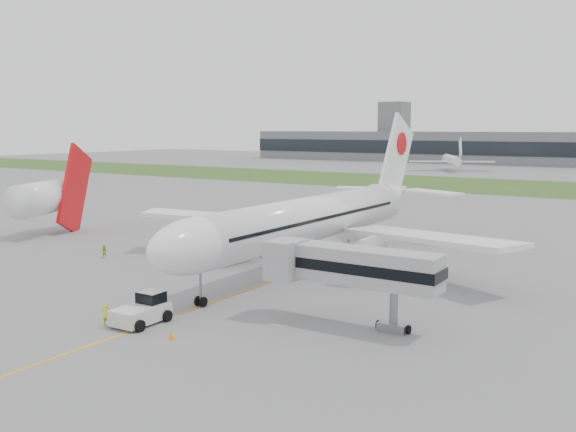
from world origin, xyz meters
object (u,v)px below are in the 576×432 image
Objects in this scene: pushback_tug at (144,309)px; ground_crew_near at (106,315)px; neighbor_aircraft at (45,197)px; jet_bridge at (348,266)px; airliner at (315,217)px.

ground_crew_near is at bearing -135.71° from pushback_tug.
ground_crew_near is 0.10× the size of neighbor_aircraft.
airliner is at bearing 126.90° from jet_bridge.
jet_bridge is 59.50m from neighbor_aircraft.
neighbor_aircraft is at bearing -176.03° from airliner.
neighbor_aircraft is (-41.40, 25.09, 4.78)m from ground_crew_near.
airliner reaches higher than pushback_tug.
airliner is 3.09× the size of neighbor_aircraft.
neighbor_aircraft is at bearing 165.40° from jet_bridge.
neighbor_aircraft reaches higher than ground_crew_near.
jet_bridge reaches higher than ground_crew_near.
jet_bridge reaches higher than pushback_tug.
airliner is at bearing 86.74° from pushback_tug.
neighbor_aircraft is at bearing -50.96° from ground_crew_near.
pushback_tug is 2.80× the size of ground_crew_near.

